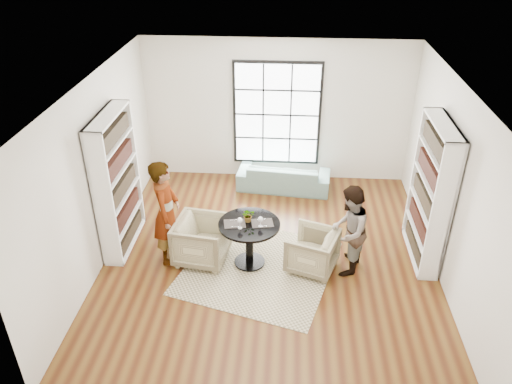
# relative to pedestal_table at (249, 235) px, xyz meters

# --- Properties ---
(ground) EXTENTS (6.00, 6.00, 0.00)m
(ground) POSITION_rel_pedestal_table_xyz_m (0.32, 0.15, -0.57)
(ground) COLOR brown
(room_shell) EXTENTS (6.00, 6.01, 6.00)m
(room_shell) POSITION_rel_pedestal_table_xyz_m (0.32, 0.70, 0.68)
(room_shell) COLOR silver
(room_shell) RESTS_ON ground
(rug) EXTENTS (2.85, 2.85, 0.01)m
(rug) POSITION_rel_pedestal_table_xyz_m (0.16, -0.11, -0.57)
(rug) COLOR #C5B693
(rug) RESTS_ON ground
(pedestal_table) EXTENTS (1.00, 1.00, 0.79)m
(pedestal_table) POSITION_rel_pedestal_table_xyz_m (0.00, 0.00, 0.00)
(pedestal_table) COLOR black
(pedestal_table) RESTS_ON ground
(sofa) EXTENTS (1.97, 0.93, 0.56)m
(sofa) POSITION_rel_pedestal_table_xyz_m (0.50, 2.60, -0.30)
(sofa) COLOR slate
(sofa) RESTS_ON ground
(armchair_left) EXTENTS (0.95, 0.93, 0.77)m
(armchair_left) POSITION_rel_pedestal_table_xyz_m (-0.79, 0.05, -0.19)
(armchair_left) COLOR tan
(armchair_left) RESTS_ON ground
(armchair_right) EXTENTS (0.96, 0.95, 0.69)m
(armchair_right) POSITION_rel_pedestal_table_xyz_m (1.02, -0.05, -0.23)
(armchair_right) COLOR tan
(armchair_right) RESTS_ON ground
(person_left) EXTENTS (0.45, 0.67, 1.82)m
(person_left) POSITION_rel_pedestal_table_xyz_m (-1.34, 0.05, 0.33)
(person_left) COLOR gray
(person_left) RESTS_ON ground
(person_right) EXTENTS (0.77, 0.88, 1.53)m
(person_right) POSITION_rel_pedestal_table_xyz_m (1.57, -0.05, 0.19)
(person_right) COLOR gray
(person_right) RESTS_ON ground
(placemat_left) EXTENTS (0.38, 0.32, 0.01)m
(placemat_left) POSITION_rel_pedestal_table_xyz_m (-0.23, -0.03, 0.22)
(placemat_left) COLOR black
(placemat_left) RESTS_ON pedestal_table
(placemat_right) EXTENTS (0.38, 0.32, 0.01)m
(placemat_right) POSITION_rel_pedestal_table_xyz_m (0.21, 0.02, 0.22)
(placemat_right) COLOR black
(placemat_right) RESTS_ON pedestal_table
(cutlery_left) EXTENTS (0.18, 0.24, 0.01)m
(cutlery_left) POSITION_rel_pedestal_table_xyz_m (-0.23, -0.03, 0.23)
(cutlery_left) COLOR #BABABE
(cutlery_left) RESTS_ON placemat_left
(cutlery_right) EXTENTS (0.18, 0.24, 0.01)m
(cutlery_right) POSITION_rel_pedestal_table_xyz_m (0.21, 0.02, 0.23)
(cutlery_right) COLOR #BABABE
(cutlery_right) RESTS_ON placemat_right
(wine_glass_left) EXTENTS (0.09, 0.09, 0.19)m
(wine_glass_left) POSITION_rel_pedestal_table_xyz_m (-0.14, -0.14, 0.36)
(wine_glass_left) COLOR silver
(wine_glass_left) RESTS_ON pedestal_table
(wine_glass_right) EXTENTS (0.08, 0.08, 0.18)m
(wine_glass_right) POSITION_rel_pedestal_table_xyz_m (0.18, -0.07, 0.35)
(wine_glass_right) COLOR silver
(wine_glass_right) RESTS_ON pedestal_table
(flower_centerpiece) EXTENTS (0.24, 0.23, 0.22)m
(flower_centerpiece) POSITION_rel_pedestal_table_xyz_m (-0.02, 0.07, 0.33)
(flower_centerpiece) COLOR gray
(flower_centerpiece) RESTS_ON pedestal_table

